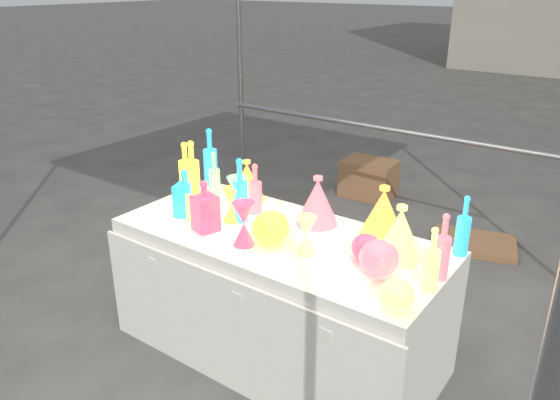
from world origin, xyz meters
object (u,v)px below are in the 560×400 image
Objects in this scene: decanter_0 at (196,199)px; hourglass_0 at (244,224)px; bottle_0 at (185,167)px; display_table at (279,295)px; globe_0 at (271,230)px; cardboard_box_closed at (369,178)px; lampshade_0 at (247,180)px.

decanter_0 reaches higher than hourglass_0.
decanter_0 is (0.35, -0.28, -0.04)m from bottle_0.
display_table is 0.54m from hourglass_0.
globe_0 is (0.52, 0.01, -0.05)m from decanter_0.
globe_0 is at bearing -77.99° from cardboard_box_closed.
cardboard_box_closed is 2.85m from hourglass_0.
cardboard_box_closed is at bearing 105.74° from globe_0.
lampshade_0 reaches higher than decanter_0.
cardboard_box_closed is 2.16× the size of hourglass_0.
globe_0 is (0.02, -0.10, 0.45)m from display_table.
globe_0 is (0.10, 0.09, -0.04)m from hourglass_0.
bottle_0 is 1.71× the size of globe_0.
cardboard_box_closed is at bearing 105.87° from display_table.
bottle_0 is at bearing -155.85° from lampshade_0.
hourglass_0 is at bearing -25.16° from bottle_0.
bottle_0 is at bearing 164.81° from decanter_0.
bottle_0 reaches higher than decanter_0.
bottle_0 is 0.45m from decanter_0.
lampshade_0 is (-0.37, 0.48, 0.01)m from hourglass_0.
hourglass_0 is at bearing -138.93° from globe_0.
globe_0 reaches higher than display_table.
display_table is at bearing 67.39° from hourglass_0.
decanter_0 is at bearing -167.64° from display_table.
lampshade_0 reaches higher than cardboard_box_closed.
display_table is 3.65× the size of cardboard_box_closed.
cardboard_box_closed is 2.78m from globe_0.
decanter_0 is at bearing 168.62° from hourglass_0.
display_table is 0.47m from globe_0.
hourglass_0 is at bearing -80.56° from cardboard_box_closed.
cardboard_box_closed is at bearing 104.07° from lampshade_0.
lampshade_0 reaches higher than hourglass_0.
bottle_0 reaches higher than display_table.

